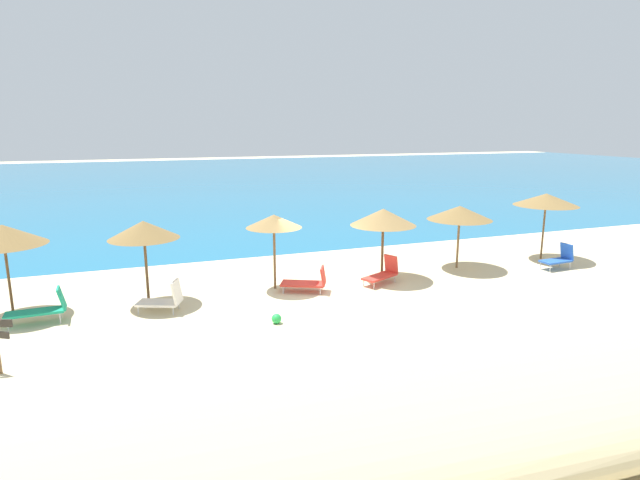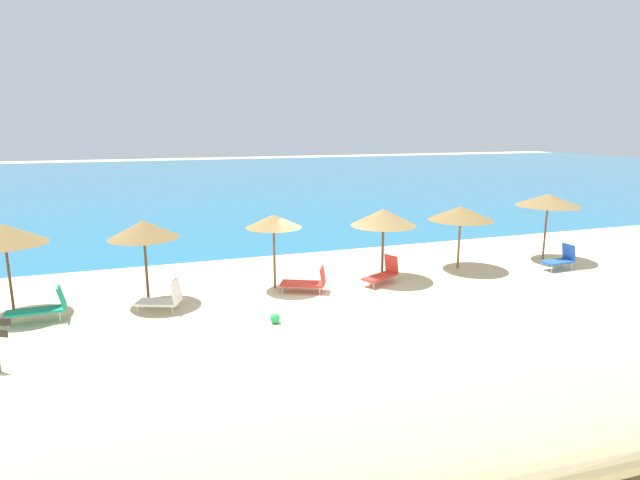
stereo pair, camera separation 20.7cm
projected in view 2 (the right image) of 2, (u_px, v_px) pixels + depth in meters
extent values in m
plane|color=beige|center=(317.00, 290.00, 18.04)|extent=(160.00, 160.00, 0.00)
cube|color=#1E6B93|center=(193.00, 180.00, 54.74)|extent=(160.00, 69.07, 0.01)
ellipsoid|color=#C9B586|center=(338.00, 414.00, 8.76)|extent=(51.23, 8.32, 1.65)
cylinder|color=brown|center=(9.00, 277.00, 15.57)|extent=(0.08, 0.08, 2.30)
cone|color=olive|center=(4.00, 234.00, 15.29)|extent=(2.40, 2.40, 0.61)
cylinder|color=brown|center=(146.00, 268.00, 16.54)|extent=(0.09, 0.09, 2.28)
cone|color=olive|center=(143.00, 229.00, 16.26)|extent=(2.19, 2.19, 0.56)
cylinder|color=brown|center=(274.00, 256.00, 18.01)|extent=(0.09, 0.09, 2.32)
cone|color=olive|center=(274.00, 221.00, 17.75)|extent=(1.92, 1.92, 0.45)
cylinder|color=brown|center=(383.00, 250.00, 19.17)|extent=(0.10, 0.10, 2.17)
cone|color=olive|center=(383.00, 217.00, 18.90)|extent=(2.41, 2.41, 0.61)
cylinder|color=brown|center=(459.00, 242.00, 20.62)|extent=(0.09, 0.09, 2.11)
cone|color=olive|center=(461.00, 213.00, 20.37)|extent=(2.54, 2.54, 0.55)
cylinder|color=brown|center=(545.00, 231.00, 21.96)|extent=(0.08, 0.08, 2.45)
cone|color=olive|center=(548.00, 200.00, 21.67)|extent=(2.63, 2.63, 0.51)
cube|color=red|center=(302.00, 284.00, 17.82)|extent=(1.63, 1.26, 0.07)
cube|color=red|center=(323.00, 276.00, 17.68)|extent=(0.44, 0.68, 0.62)
cylinder|color=silver|center=(286.00, 285.00, 18.21)|extent=(0.04, 0.04, 0.25)
cylinder|color=silver|center=(283.00, 290.00, 17.65)|extent=(0.04, 0.04, 0.25)
cylinder|color=silver|center=(322.00, 286.00, 18.07)|extent=(0.04, 0.04, 0.25)
cylinder|color=silver|center=(320.00, 291.00, 17.51)|extent=(0.04, 0.04, 0.25)
cube|color=red|center=(380.00, 277.00, 18.65)|extent=(1.52, 1.11, 0.07)
cube|color=red|center=(391.00, 264.00, 19.03)|extent=(0.39, 0.58, 0.68)
cylinder|color=silver|center=(363.00, 283.00, 18.44)|extent=(0.04, 0.04, 0.25)
cylinder|color=silver|center=(374.00, 286.00, 18.10)|extent=(0.04, 0.04, 0.25)
cylinder|color=silver|center=(385.00, 276.00, 19.26)|extent=(0.04, 0.04, 0.25)
cylinder|color=silver|center=(395.00, 279.00, 18.93)|extent=(0.04, 0.04, 0.25)
cube|color=blue|center=(557.00, 262.00, 20.53)|extent=(1.26, 0.66, 0.07)
cube|color=blue|center=(569.00, 252.00, 20.67)|extent=(0.21, 0.60, 0.67)
cylinder|color=silver|center=(542.00, 266.00, 20.60)|extent=(0.04, 0.04, 0.29)
cylinder|color=silver|center=(552.00, 269.00, 20.14)|extent=(0.04, 0.04, 0.29)
cylinder|color=silver|center=(561.00, 263.00, 20.99)|extent=(0.04, 0.04, 0.29)
cylinder|color=silver|center=(572.00, 266.00, 20.54)|extent=(0.04, 0.04, 0.29)
cube|color=white|center=(158.00, 302.00, 15.96)|extent=(1.41, 1.09, 0.07)
cube|color=white|center=(176.00, 292.00, 15.85)|extent=(0.42, 0.67, 0.71)
cylinder|color=silver|center=(145.00, 304.00, 16.29)|extent=(0.04, 0.04, 0.24)
cylinder|color=silver|center=(138.00, 310.00, 15.75)|extent=(0.04, 0.04, 0.24)
cylinder|color=silver|center=(178.00, 304.00, 16.24)|extent=(0.04, 0.04, 0.24)
cylinder|color=silver|center=(172.00, 311.00, 15.69)|extent=(0.04, 0.04, 0.24)
cube|color=#199972|center=(35.00, 311.00, 14.96)|extent=(1.56, 0.64, 0.07)
cube|color=#199972|center=(62.00, 297.00, 15.16)|extent=(0.24, 0.58, 0.66)
cylinder|color=silver|center=(11.00, 318.00, 14.98)|extent=(0.04, 0.04, 0.32)
cylinder|color=silver|center=(8.00, 324.00, 14.54)|extent=(0.04, 0.04, 0.32)
cylinder|color=silver|center=(61.00, 312.00, 15.46)|extent=(0.04, 0.04, 0.32)
cylinder|color=silver|center=(60.00, 317.00, 15.02)|extent=(0.04, 0.04, 0.32)
sphere|color=green|center=(275.00, 318.00, 14.98)|extent=(0.29, 0.29, 0.29)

